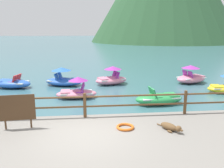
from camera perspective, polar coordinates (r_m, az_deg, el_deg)
The scene contains 11 objects.
ground_plane at distance 47.46m, azimuth -6.03°, elevation 8.21°, with size 200.00×200.00×0.00m, color #3D6B75.
dock_railing at distance 9.28m, azimuth -6.43°, elevation -4.42°, with size 23.92×0.12×0.95m.
sign_board at distance 8.73m, azimuth -21.44°, elevation -5.31°, with size 1.18×0.14×1.19m.
dog_resting at distance 8.43m, azimuth 13.61°, elevation -9.79°, with size 0.63×0.95×0.26m.
life_ring at distance 8.40m, azimuth 3.13°, elevation -10.07°, with size 0.61×0.61×0.09m, color orange.
pedal_boat_1 at distance 12.50m, azimuth 11.04°, elevation -3.35°, with size 2.55×1.37×0.87m.
pedal_boat_2 at distance 17.91m, azimuth 18.12°, elevation 1.61°, with size 2.56×2.00×1.27m.
pedal_boat_3 at distance 16.63m, azimuth -0.15°, elevation 1.37°, with size 2.56×1.94×1.25m.
pedal_boat_4 at distance 13.46m, azimuth -8.32°, elevation -1.68°, with size 2.28×1.25×1.18m.
pedal_boat_5 at distance 16.93m, azimuth -22.50°, elevation 0.15°, with size 2.73×1.87×0.88m.
pedal_boat_7 at distance 16.65m, azimuth -11.37°, elevation 1.07°, with size 2.80×2.08×1.22m.
Camera 1 is at (0.14, -7.32, 3.70)m, focal length 38.85 mm.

